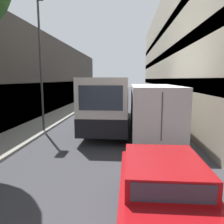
# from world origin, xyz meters

# --- Properties ---
(ground_plane) EXTENTS (150.00, 150.00, 0.00)m
(ground_plane) POSITION_xyz_m (0.00, 15.00, 0.00)
(ground_plane) COLOR #38383D
(sidewalk_left) EXTENTS (2.33, 60.00, 0.11)m
(sidewalk_left) POSITION_xyz_m (-4.92, 15.00, 0.06)
(sidewalk_left) COLOR gray
(sidewalk_left) RESTS_ON ground_plane
(building_left_shopfront) EXTENTS (2.40, 60.00, 7.11)m
(building_left_shopfront) POSITION_xyz_m (-7.19, 15.00, 3.23)
(building_left_shopfront) COLOR #423D38
(building_left_shopfront) RESTS_ON ground_plane
(building_right_apartment) EXTENTS (2.40, 60.00, 11.31)m
(building_right_apartment) POSITION_xyz_m (5.51, 15.00, 5.63)
(building_right_apartment) COLOR #A89E89
(building_right_apartment) RESTS_ON ground_plane
(car_hatchback) EXTENTS (1.88, 3.82, 1.42)m
(car_hatchback) POSITION_xyz_m (1.83, 5.79, 0.73)
(car_hatchback) COLOR #9E0F14
(car_hatchback) RESTS_ON ground_plane
(bus) EXTENTS (2.44, 10.77, 3.20)m
(bus) POSITION_xyz_m (-0.17, 16.23, 1.69)
(bus) COLOR silver
(bus) RESTS_ON ground_plane
(box_truck) EXTENTS (2.37, 8.34, 2.79)m
(box_truck) POSITION_xyz_m (2.43, 14.16, 1.52)
(box_truck) COLOR silver
(box_truck) RESTS_ON ground_plane
(panel_van) EXTENTS (1.98, 4.22, 2.08)m
(panel_van) POSITION_xyz_m (-1.82, 28.40, 1.15)
(panel_van) COLOR #BCBCC1
(panel_van) RESTS_ON ground_plane
(street_lamp) EXTENTS (0.36, 0.80, 7.67)m
(street_lamp) POSITION_xyz_m (-4.01, 13.78, 5.33)
(street_lamp) COLOR #38383D
(street_lamp) RESTS_ON sidewalk_left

